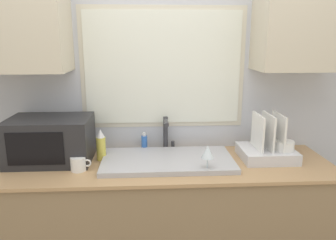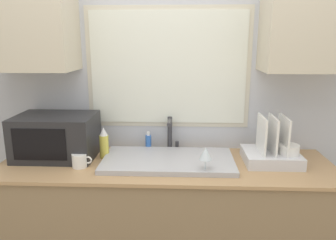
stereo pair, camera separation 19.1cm
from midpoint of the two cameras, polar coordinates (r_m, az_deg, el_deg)
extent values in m
cube|color=#8C7251|center=(2.24, -2.99, -18.63)|extent=(2.01, 0.60, 0.88)
cube|color=tan|center=(2.03, -3.15, -7.80)|extent=(2.04, 0.63, 0.02)
cube|color=silver|center=(2.24, -3.33, 5.02)|extent=(6.00, 0.06, 2.60)
cube|color=beige|center=(2.19, -3.39, 8.99)|extent=(1.09, 0.01, 0.80)
cube|color=white|center=(2.19, -3.39, 8.99)|extent=(1.03, 0.01, 0.74)
cube|color=beige|center=(2.20, -27.14, 17.19)|extent=(0.53, 0.32, 0.74)
cube|color=beige|center=(2.20, 20.14, 17.83)|extent=(0.53, 0.32, 0.74)
cube|color=#B2B2B7|center=(2.03, -2.78, -7.09)|extent=(0.80, 0.43, 0.03)
cylinder|color=#333338|center=(2.23, -2.89, -2.40)|extent=(0.03, 0.03, 0.23)
cylinder|color=#333338|center=(2.12, -2.90, -0.40)|extent=(0.03, 0.16, 0.03)
cylinder|color=#333338|center=(2.25, -1.59, -4.48)|extent=(0.02, 0.02, 0.06)
cube|color=#232326|center=(2.18, -22.16, -3.23)|extent=(0.49, 0.35, 0.27)
cube|color=black|center=(2.03, -24.69, -4.66)|extent=(0.32, 0.01, 0.19)
cube|color=silver|center=(2.15, 14.37, -5.69)|extent=(0.33, 0.30, 0.07)
cube|color=white|center=(2.09, 12.88, -2.02)|extent=(0.01, 0.22, 0.22)
cube|color=white|center=(2.11, 14.60, -1.97)|extent=(0.01, 0.22, 0.22)
cube|color=white|center=(2.13, 16.29, -1.93)|extent=(0.01, 0.22, 0.22)
cylinder|color=white|center=(2.12, 17.17, -4.32)|extent=(0.12, 0.12, 0.06)
cylinder|color=#D8CC4C|center=(2.12, -14.14, -4.89)|extent=(0.06, 0.06, 0.15)
cone|color=silver|center=(2.09, -14.30, -2.30)|extent=(0.05, 0.05, 0.05)
cylinder|color=blue|center=(2.23, -6.61, -4.12)|extent=(0.04, 0.04, 0.11)
cylinder|color=white|center=(2.21, -6.66, -2.52)|extent=(0.02, 0.02, 0.02)
cylinder|color=white|center=(2.00, -18.06, -7.33)|extent=(0.09, 0.09, 0.08)
torus|color=white|center=(1.98, -16.61, -7.24)|extent=(0.05, 0.01, 0.05)
cylinder|color=silver|center=(1.89, 3.91, -9.14)|extent=(0.06, 0.06, 0.00)
cylinder|color=silver|center=(1.87, 3.93, -7.89)|extent=(0.01, 0.01, 0.09)
cone|color=silver|center=(1.84, 3.97, -5.61)|extent=(0.07, 0.07, 0.07)
camera|label=1|loc=(0.10, -92.86, -0.71)|focal=35.00mm
camera|label=2|loc=(0.10, 87.14, 0.71)|focal=35.00mm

